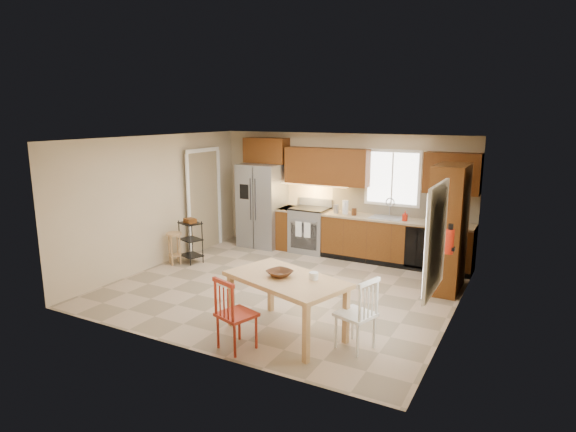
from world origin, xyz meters
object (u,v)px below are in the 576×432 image
(chair_white, at_px, (355,313))
(bar_stool, at_px, (175,248))
(utility_cart, at_px, (191,242))
(soap_bottle, at_px, (405,216))
(pantry, at_px, (448,228))
(table_jar, at_px, (314,278))
(dining_table, at_px, (286,306))
(chair_red, at_px, (237,313))
(table_bowl, at_px, (280,277))
(fire_extinguisher, at_px, (450,242))
(refrigerator, at_px, (262,205))
(range_stove, at_px, (310,230))

(chair_white, height_order, bar_stool, chair_white)
(utility_cart, bearing_deg, soap_bottle, 44.17)
(pantry, relative_size, chair_white, 2.24)
(table_jar, bearing_deg, pantry, 65.48)
(dining_table, bearing_deg, chair_red, -100.66)
(table_bowl, distance_m, utility_cart, 3.63)
(fire_extinguisher, bearing_deg, soap_bottle, 120.53)
(refrigerator, distance_m, soap_bottle, 3.18)
(dining_table, bearing_deg, table_jar, 33.59)
(fire_extinguisher, relative_size, dining_table, 0.23)
(soap_bottle, relative_size, table_bowl, 0.59)
(dining_table, xyz_separation_m, bar_stool, (-3.38, 1.66, -0.08))
(refrigerator, distance_m, chair_red, 4.87)
(table_bowl, distance_m, bar_stool, 3.71)
(utility_cart, bearing_deg, refrigerator, 91.00)
(fire_extinguisher, height_order, chair_red, fire_extinguisher)
(dining_table, xyz_separation_m, table_jar, (0.35, 0.10, 0.43))
(refrigerator, bearing_deg, range_stove, 2.99)
(dining_table, bearing_deg, bar_stool, 171.43)
(chair_red, height_order, bar_stool, chair_red)
(range_stove, height_order, chair_red, chair_red)
(refrigerator, distance_m, chair_white, 5.07)
(table_jar, bearing_deg, dining_table, -164.05)
(range_stove, xyz_separation_m, chair_red, (1.08, -4.37, 0.01))
(chair_white, bearing_deg, dining_table, 110.66)
(fire_extinguisher, relative_size, bar_stool, 0.58)
(dining_table, distance_m, table_bowl, 0.41)
(pantry, bearing_deg, chair_red, -119.32)
(refrigerator, relative_size, pantry, 0.87)
(pantry, relative_size, table_jar, 15.11)
(soap_bottle, bearing_deg, range_stove, 177.60)
(pantry, distance_m, chair_red, 3.92)
(chair_red, relative_size, table_jar, 6.74)
(soap_bottle, height_order, chair_red, soap_bottle)
(fire_extinguisher, bearing_deg, pantry, 100.78)
(soap_bottle, xyz_separation_m, bar_stool, (-3.98, -1.97, -0.68))
(soap_bottle, bearing_deg, utility_cart, -155.40)
(pantry, xyz_separation_m, bar_stool, (-4.93, -1.07, -0.74))
(refrigerator, bearing_deg, table_bowl, -55.84)
(dining_table, distance_m, chair_red, 0.74)
(table_bowl, bearing_deg, chair_white, 2.73)
(refrigerator, relative_size, fire_extinguisher, 5.06)
(pantry, relative_size, fire_extinguisher, 5.83)
(dining_table, relative_size, chair_red, 1.70)
(soap_bottle, xyz_separation_m, chair_red, (-0.95, -4.28, -0.53))
(fire_extinguisher, bearing_deg, bar_stool, -179.82)
(soap_bottle, bearing_deg, table_bowl, -100.89)
(refrigerator, height_order, chair_white, refrigerator)
(fire_extinguisher, relative_size, chair_red, 0.38)
(dining_table, bearing_deg, table_bowl, -162.35)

